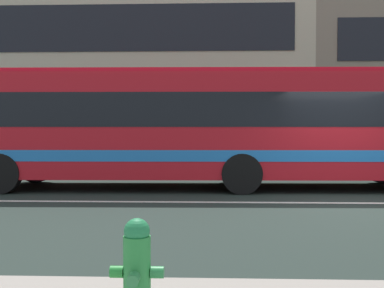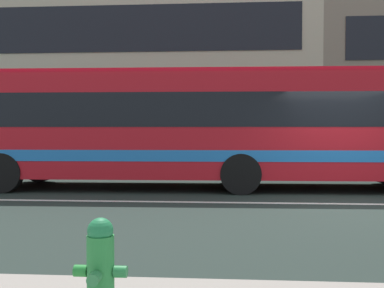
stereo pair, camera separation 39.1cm
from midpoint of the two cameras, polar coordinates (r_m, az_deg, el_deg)
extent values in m
plane|color=#222F29|center=(9.90, 19.71, -7.38)|extent=(160.00, 160.00, 0.00)
cube|color=silver|center=(9.90, 19.71, -7.36)|extent=(60.00, 0.16, 0.01)
cube|color=#2E6C33|center=(15.70, 13.31, -1.89)|extent=(13.83, 1.10, 1.14)
cube|color=beige|center=(26.91, -14.11, 10.15)|extent=(24.39, 10.68, 11.01)
cube|color=black|center=(22.05, -18.13, 14.33)|extent=(22.44, 0.04, 2.20)
cube|color=red|center=(11.68, 1.31, 2.35)|extent=(12.38, 2.77, 2.65)
cube|color=black|center=(11.69, 1.31, 4.30)|extent=(11.64, 2.77, 0.85)
cube|color=blue|center=(11.69, 1.31, -1.22)|extent=(12.14, 2.79, 0.28)
cube|color=red|center=(11.77, 1.32, 9.11)|extent=(11.88, 2.35, 0.12)
cylinder|color=black|center=(11.73, -24.85, -3.56)|extent=(1.01, 0.30, 1.00)
cylinder|color=black|center=(13.85, -20.66, -2.72)|extent=(1.01, 0.30, 1.00)
cylinder|color=black|center=(10.60, 5.55, -3.96)|extent=(1.01, 0.30, 1.00)
cylinder|color=black|center=(12.91, 4.72, -2.93)|extent=(1.01, 0.30, 1.00)
cylinder|color=black|center=(13.91, 23.11, -2.73)|extent=(1.01, 0.30, 1.00)
cylinder|color=#28883E|center=(3.46, -10.65, -16.81)|extent=(0.21, 0.21, 0.61)
sphere|color=#218048|center=(3.37, -10.68, -11.29)|extent=(0.20, 0.20, 0.20)
cylinder|color=#258E36|center=(3.49, -13.22, -16.15)|extent=(0.10, 0.09, 0.09)
cylinder|color=#2A8746|center=(3.42, -8.03, -16.47)|extent=(0.10, 0.09, 0.09)
cylinder|color=#2F8148|center=(3.30, -11.30, -17.19)|extent=(0.09, 0.10, 0.09)
camera|label=1|loc=(0.20, -90.98, -0.03)|focal=40.31mm
camera|label=2|loc=(0.20, 89.02, 0.03)|focal=40.31mm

